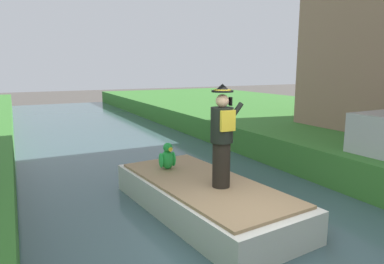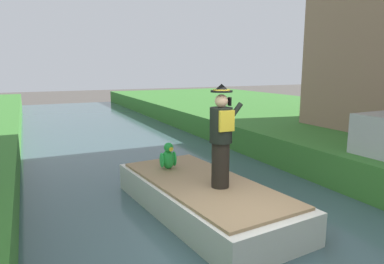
% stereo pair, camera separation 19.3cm
% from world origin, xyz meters
% --- Properties ---
extents(ground_plane, '(80.00, 80.00, 0.00)m').
position_xyz_m(ground_plane, '(0.00, 0.00, 0.00)').
color(ground_plane, '#4C4742').
extents(canal_water, '(6.38, 48.00, 0.10)m').
position_xyz_m(canal_water, '(0.00, 0.00, 0.05)').
color(canal_water, '#3D565B').
rests_on(canal_water, ground).
extents(boat, '(2.19, 4.35, 0.61)m').
position_xyz_m(boat, '(0.00, 1.71, 0.40)').
color(boat, silver).
rests_on(boat, canal_water).
extents(person_pirate, '(0.61, 0.42, 1.85)m').
position_xyz_m(person_pirate, '(0.15, 1.31, 1.64)').
color(person_pirate, black).
rests_on(person_pirate, boat).
extents(parrot_plush, '(0.36, 0.35, 0.57)m').
position_xyz_m(parrot_plush, '(-0.28, 2.78, 0.95)').
color(parrot_plush, green).
rests_on(parrot_plush, boat).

